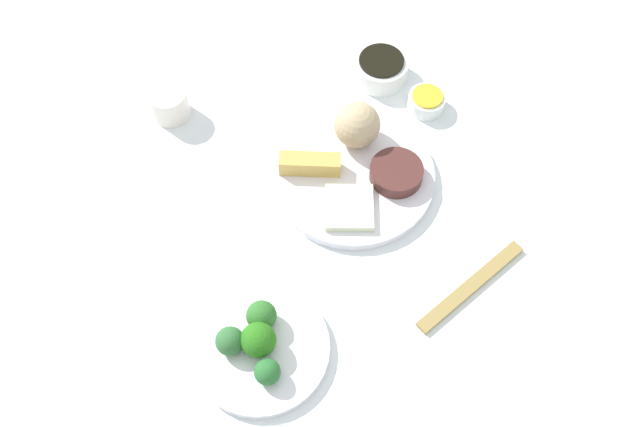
{
  "coord_description": "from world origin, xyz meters",
  "views": [
    {
      "loc": [
        -0.02,
        0.63,
        0.98
      ],
      "look_at": [
        -0.01,
        0.08,
        0.06
      ],
      "focal_mm": 40.55,
      "sensor_mm": 36.0,
      "label": 1
    }
  ],
  "objects_px": {
    "soy_sauce_bowl": "(381,69)",
    "sauce_ramekin_hot_mustard": "(426,102)",
    "broccoli_plate": "(260,348)",
    "chopsticks_pair": "(471,286)",
    "teacup": "(169,104)",
    "main_plate": "(353,176)"
  },
  "relations": [
    {
      "from": "soy_sauce_bowl",
      "to": "sauce_ramekin_hot_mustard",
      "type": "height_order",
      "value": "soy_sauce_bowl"
    },
    {
      "from": "soy_sauce_bowl",
      "to": "teacup",
      "type": "height_order",
      "value": "teacup"
    },
    {
      "from": "broccoli_plate",
      "to": "soy_sauce_bowl",
      "type": "relative_size",
      "value": 2.06
    },
    {
      "from": "main_plate",
      "to": "broccoli_plate",
      "type": "distance_m",
      "value": 0.32
    },
    {
      "from": "main_plate",
      "to": "broccoli_plate",
      "type": "bearing_deg",
      "value": 66.27
    },
    {
      "from": "main_plate",
      "to": "broccoli_plate",
      "type": "relative_size",
      "value": 1.35
    },
    {
      "from": "soy_sauce_bowl",
      "to": "broccoli_plate",
      "type": "bearing_deg",
      "value": 70.88
    },
    {
      "from": "chopsticks_pair",
      "to": "broccoli_plate",
      "type": "bearing_deg",
      "value": 19.0
    },
    {
      "from": "broccoli_plate",
      "to": "teacup",
      "type": "height_order",
      "value": "teacup"
    },
    {
      "from": "broccoli_plate",
      "to": "sauce_ramekin_hot_mustard",
      "type": "bearing_deg",
      "value": -119.8
    },
    {
      "from": "chopsticks_pair",
      "to": "teacup",
      "type": "bearing_deg",
      "value": -33.07
    },
    {
      "from": "main_plate",
      "to": "soy_sauce_bowl",
      "type": "distance_m",
      "value": 0.22
    },
    {
      "from": "broccoli_plate",
      "to": "chopsticks_pair",
      "type": "bearing_deg",
      "value": -161.0
    },
    {
      "from": "broccoli_plate",
      "to": "teacup",
      "type": "xyz_separation_m",
      "value": [
        0.18,
        -0.42,
        0.02
      ]
    },
    {
      "from": "soy_sauce_bowl",
      "to": "teacup",
      "type": "xyz_separation_m",
      "value": [
        0.35,
        0.09,
        0.01
      ]
    },
    {
      "from": "soy_sauce_bowl",
      "to": "sauce_ramekin_hot_mustard",
      "type": "relative_size",
      "value": 1.5
    },
    {
      "from": "broccoli_plate",
      "to": "chopsticks_pair",
      "type": "xyz_separation_m",
      "value": [
        -0.3,
        -0.1,
        -0.0
      ]
    },
    {
      "from": "main_plate",
      "to": "sauce_ramekin_hot_mustard",
      "type": "distance_m",
      "value": 0.19
    },
    {
      "from": "soy_sauce_bowl",
      "to": "sauce_ramekin_hot_mustard",
      "type": "distance_m",
      "value": 0.1
    },
    {
      "from": "soy_sauce_bowl",
      "to": "sauce_ramekin_hot_mustard",
      "type": "xyz_separation_m",
      "value": [
        -0.08,
        0.07,
        -0.01
      ]
    },
    {
      "from": "sauce_ramekin_hot_mustard",
      "to": "main_plate",
      "type": "bearing_deg",
      "value": 50.29
    },
    {
      "from": "teacup",
      "to": "chopsticks_pair",
      "type": "relative_size",
      "value": 0.31
    }
  ]
}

